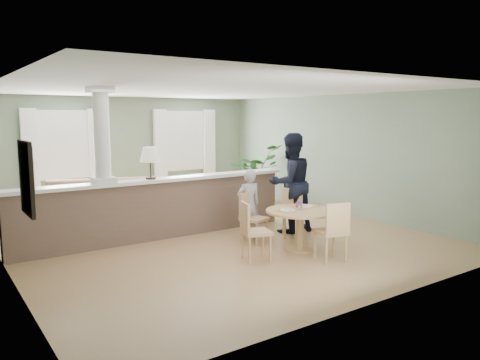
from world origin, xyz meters
TOP-DOWN VIEW (x-y plane):
  - ground at (0.00, 0.00)m, footprint 8.00×8.00m
  - room_shell at (-0.03, 0.63)m, footprint 7.02×8.02m
  - pony_wall at (-0.99, 0.20)m, footprint 5.32×0.38m
  - sofa at (-1.30, 2.07)m, footprint 3.26×2.08m
  - houseplant at (2.70, 2.14)m, footprint 1.70×1.61m
  - dining_table at (0.70, -1.81)m, footprint 1.13×1.13m
  - chair_far_boy at (0.34, -0.94)m, footprint 0.51×0.51m
  - chair_far_man at (1.22, -1.03)m, footprint 0.56×0.56m
  - chair_near at (0.70, -2.58)m, footprint 0.51×0.51m
  - chair_side at (-0.28, -1.81)m, footprint 0.52×0.52m
  - child_person at (0.41, -0.76)m, footprint 0.50×0.35m
  - man_person at (1.40, -0.75)m, footprint 0.98×0.79m

SIDE VIEW (x-z plane):
  - ground at x=0.00m, z-range 0.00..0.00m
  - sofa at x=-1.30m, z-range 0.00..0.89m
  - chair_far_boy at x=0.34m, z-range 0.05..0.93m
  - chair_far_man at x=1.22m, z-range 0.05..0.94m
  - chair_side at x=-0.28m, z-range 0.05..0.96m
  - chair_near at x=0.70m, z-range 0.05..0.99m
  - dining_table at x=0.70m, z-range 0.16..0.93m
  - child_person at x=0.41m, z-range 0.00..1.28m
  - pony_wall at x=-0.99m, z-range -0.64..2.06m
  - houseplant at x=2.70m, z-range 0.00..1.50m
  - man_person at x=1.40m, z-range 0.00..1.91m
  - room_shell at x=-0.03m, z-range 0.46..3.17m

